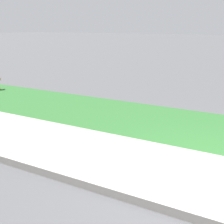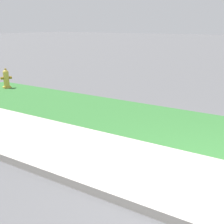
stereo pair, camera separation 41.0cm
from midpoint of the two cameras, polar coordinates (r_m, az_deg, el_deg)
street_curb at (r=3.63m, az=15.97°, el=-18.93°), size 18.00×0.16×0.12m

